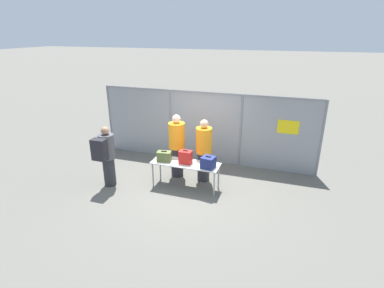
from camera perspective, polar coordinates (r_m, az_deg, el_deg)
The scene contains 10 objects.
ground_plane at distance 8.43m, azimuth -1.13°, elevation -7.84°, with size 120.00×120.00×0.00m, color #605E56.
fence_section at distance 9.51m, azimuth 2.50°, elevation 3.43°, with size 6.99×0.07×2.29m.
inspection_table at distance 8.03m, azimuth -1.25°, elevation -4.03°, with size 1.84×0.61×0.73m.
suitcase_olive at distance 8.11m, azimuth -5.34°, elevation -2.34°, with size 0.40×0.29×0.29m.
suitcase_red at distance 7.92m, azimuth -1.25°, elevation -2.51°, with size 0.33×0.23×0.37m.
suitcase_navy at distance 7.70m, azimuth 3.11°, elevation -3.49°, with size 0.37×0.37×0.32m.
traveler_hooded at distance 8.33m, azimuth -16.04°, elevation -1.95°, with size 0.42×0.65×1.70m.
security_worker_near at distance 8.33m, azimuth 2.25°, elevation -1.12°, with size 0.45×0.45×1.80m.
security_worker_far at distance 8.59m, azimuth -2.90°, elevation -0.21°, with size 0.46×0.46×1.86m.
utility_trailer at distance 10.98m, azimuth 7.14°, elevation 1.33°, with size 4.34×1.96×0.69m.
Camera 1 is at (2.50, -6.95, 4.06)m, focal length 28.00 mm.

